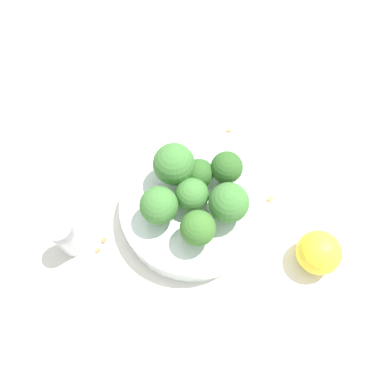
{
  "coord_description": "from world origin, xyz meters",
  "views": [
    {
      "loc": [
        0.11,
        0.18,
        0.5
      ],
      "look_at": [
        0.0,
        0.0,
        0.07
      ],
      "focal_mm": 35.0,
      "sensor_mm": 36.0,
      "label": 1
    }
  ],
  "objects": [
    {
      "name": "broccoli_floret_3",
      "position": [
        0.02,
        0.05,
        0.07
      ],
      "size": [
        0.04,
        0.04,
        0.06
      ],
      "color": "#8EB770",
      "rests_on": "bowl"
    },
    {
      "name": "broccoli_floret_5",
      "position": [
        -0.03,
        -0.02,
        0.07
      ],
      "size": [
        0.04,
        0.04,
        0.05
      ],
      "color": "#84AD66",
      "rests_on": "bowl"
    },
    {
      "name": "bowl",
      "position": [
        0.0,
        0.0,
        0.02
      ],
      "size": [
        0.2,
        0.2,
        0.04
      ],
      "primitive_type": "cylinder",
      "color": "silver",
      "rests_on": "ground_plane"
    },
    {
      "name": "lemon_wedge",
      "position": [
        -0.1,
        0.14,
        0.03
      ],
      "size": [
        0.06,
        0.06,
        0.06
      ],
      "primitive_type": "sphere",
      "color": "yellow",
      "rests_on": "ground_plane"
    },
    {
      "name": "almond_crumb_0",
      "position": [
        -0.13,
        -0.09,
        0.0
      ],
      "size": [
        0.01,
        0.01,
        0.01
      ],
      "primitive_type": "cube",
      "rotation": [
        0.0,
        0.0,
        5.76
      ],
      "color": "#AD7F4C",
      "rests_on": "ground_plane"
    },
    {
      "name": "broccoli_floret_2",
      "position": [
        -0.0,
        0.0,
        0.06
      ],
      "size": [
        0.04,
        0.04,
        0.05
      ],
      "color": "#8EB770",
      "rests_on": "bowl"
    },
    {
      "name": "ground_plane",
      "position": [
        0.0,
        0.0,
        0.0
      ],
      "size": [
        3.0,
        3.0,
        0.0
      ],
      "primitive_type": "plane",
      "color": "silver"
    },
    {
      "name": "broccoli_floret_0",
      "position": [
        0.05,
        -0.01,
        0.07
      ],
      "size": [
        0.05,
        0.05,
        0.06
      ],
      "color": "#7A9E5B",
      "rests_on": "bowl"
    },
    {
      "name": "broccoli_floret_6",
      "position": [
        -0.03,
        0.04,
        0.07
      ],
      "size": [
        0.05,
        0.05,
        0.06
      ],
      "color": "#8EB770",
      "rests_on": "bowl"
    },
    {
      "name": "almond_crumb_3",
      "position": [
        0.14,
        -0.02,
        0.0
      ],
      "size": [
        0.01,
        0.01,
        0.01
      ],
      "primitive_type": "cube",
      "rotation": [
        0.0,
        0.0,
        0.15
      ],
      "color": "olive",
      "rests_on": "ground_plane"
    },
    {
      "name": "almond_crumb_2",
      "position": [
        -0.11,
        0.04,
        0.0
      ],
      "size": [
        0.01,
        0.01,
        0.01
      ],
      "primitive_type": "cube",
      "rotation": [
        0.0,
        0.0,
        0.29
      ],
      "color": "#AD7F4C",
      "rests_on": "ground_plane"
    },
    {
      "name": "pepper_shaker",
      "position": [
        0.16,
        -0.05,
        0.04
      ],
      "size": [
        0.03,
        0.03,
        0.07
      ],
      "color": "#B2B7BC",
      "rests_on": "ground_plane"
    },
    {
      "name": "broccoli_floret_1",
      "position": [
        -0.0,
        -0.04,
        0.08
      ],
      "size": [
        0.06,
        0.06,
        0.07
      ],
      "color": "#8EB770",
      "rests_on": "bowl"
    },
    {
      "name": "almond_crumb_1",
      "position": [
        0.13,
        -0.03,
        0.0
      ],
      "size": [
        0.01,
        0.01,
        0.01
      ],
      "primitive_type": "cube",
      "rotation": [
        0.0,
        0.0,
        0.51
      ],
      "color": "olive",
      "rests_on": "ground_plane"
    },
    {
      "name": "broccoli_floret_4",
      "position": [
        -0.06,
        -0.01,
        0.07
      ],
      "size": [
        0.04,
        0.04,
        0.06
      ],
      "color": "#84AD66",
      "rests_on": "bowl"
    }
  ]
}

